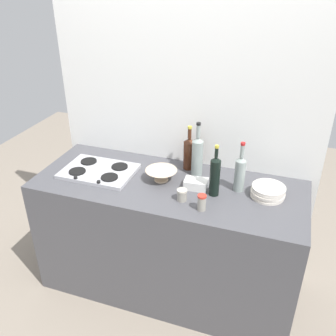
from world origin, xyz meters
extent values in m
plane|color=gray|center=(0.00, 0.00, 0.00)|extent=(6.00, 6.00, 0.00)
cube|color=#4C4C51|center=(0.00, 0.00, 0.45)|extent=(1.80, 0.70, 0.90)
cube|color=white|center=(0.00, 0.38, 1.16)|extent=(1.90, 0.06, 2.31)
cube|color=#B2B2B7|center=(-0.50, -0.01, 0.91)|extent=(0.49, 0.35, 0.02)
cylinder|color=black|center=(-0.63, -0.09, 0.93)|extent=(0.11, 0.11, 0.01)
cylinder|color=black|center=(-0.38, -0.09, 0.93)|extent=(0.11, 0.11, 0.01)
cylinder|color=black|center=(-0.63, 0.06, 0.93)|extent=(0.11, 0.11, 0.01)
cylinder|color=black|center=(-0.38, 0.06, 0.93)|extent=(0.11, 0.11, 0.01)
cylinder|color=black|center=(-0.59, -0.17, 0.93)|extent=(0.02, 0.02, 0.02)
cylinder|color=black|center=(-0.42, -0.17, 0.93)|extent=(0.02, 0.02, 0.02)
cylinder|color=silver|center=(0.64, 0.06, 0.91)|extent=(0.21, 0.21, 0.01)
cylinder|color=silver|center=(0.64, 0.06, 0.92)|extent=(0.21, 0.21, 0.01)
cylinder|color=silver|center=(0.63, 0.06, 0.94)|extent=(0.21, 0.21, 0.01)
cylinder|color=silver|center=(0.64, 0.06, 0.95)|extent=(0.21, 0.21, 0.01)
cylinder|color=silver|center=(0.64, 0.06, 0.96)|extent=(0.21, 0.21, 0.01)
cylinder|color=#472314|center=(0.07, 0.25, 1.00)|extent=(0.08, 0.08, 0.20)
cone|color=#472314|center=(0.07, 0.25, 1.12)|extent=(0.08, 0.08, 0.03)
cylinder|color=#472314|center=(0.07, 0.25, 1.17)|extent=(0.03, 0.03, 0.07)
cylinder|color=gold|center=(0.07, 0.25, 1.21)|extent=(0.03, 0.03, 0.02)
cylinder|color=gray|center=(0.15, 0.18, 1.03)|extent=(0.08, 0.08, 0.25)
cone|color=gray|center=(0.15, 0.18, 1.17)|extent=(0.08, 0.08, 0.03)
cylinder|color=gray|center=(0.15, 0.18, 1.22)|extent=(0.03, 0.03, 0.09)
cylinder|color=black|center=(0.15, 0.18, 1.28)|extent=(0.03, 0.03, 0.02)
cylinder|color=gray|center=(0.45, 0.08, 1.01)|extent=(0.07, 0.07, 0.21)
cone|color=gray|center=(0.45, 0.08, 1.12)|extent=(0.07, 0.07, 0.02)
cylinder|color=gray|center=(0.45, 0.08, 1.18)|extent=(0.02, 0.02, 0.08)
cylinder|color=#B21E1E|center=(0.45, 0.08, 1.23)|extent=(0.03, 0.03, 0.02)
cylinder|color=black|center=(0.31, -0.02, 1.02)|extent=(0.06, 0.06, 0.24)
cone|color=black|center=(0.31, -0.02, 1.15)|extent=(0.06, 0.06, 0.02)
cylinder|color=black|center=(0.31, -0.02, 1.19)|extent=(0.02, 0.02, 0.06)
cylinder|color=gold|center=(0.31, -0.02, 1.23)|extent=(0.02, 0.02, 0.02)
cylinder|color=beige|center=(-0.06, 0.03, 0.91)|extent=(0.10, 0.10, 0.01)
cone|color=beige|center=(-0.06, 0.03, 0.94)|extent=(0.21, 0.21, 0.07)
cube|color=white|center=(0.19, 0.01, 0.93)|extent=(0.16, 0.11, 0.06)
cylinder|color=#9E998C|center=(0.14, -0.15, 0.93)|extent=(0.06, 0.06, 0.06)
cylinder|color=beige|center=(0.14, -0.15, 0.97)|extent=(0.06, 0.06, 0.01)
cylinder|color=#9E998C|center=(0.28, -0.21, 0.94)|extent=(0.05, 0.05, 0.09)
cylinder|color=red|center=(0.28, -0.21, 1.00)|extent=(0.05, 0.05, 0.01)
camera|label=1|loc=(0.69, -1.99, 2.18)|focal=39.70mm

